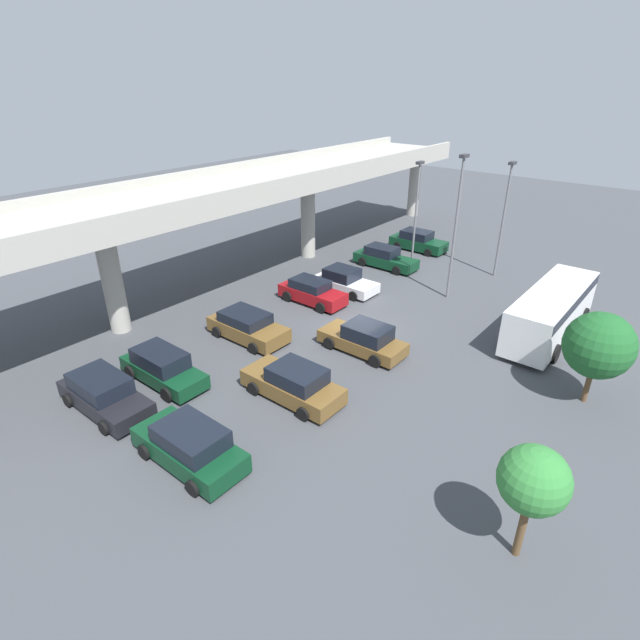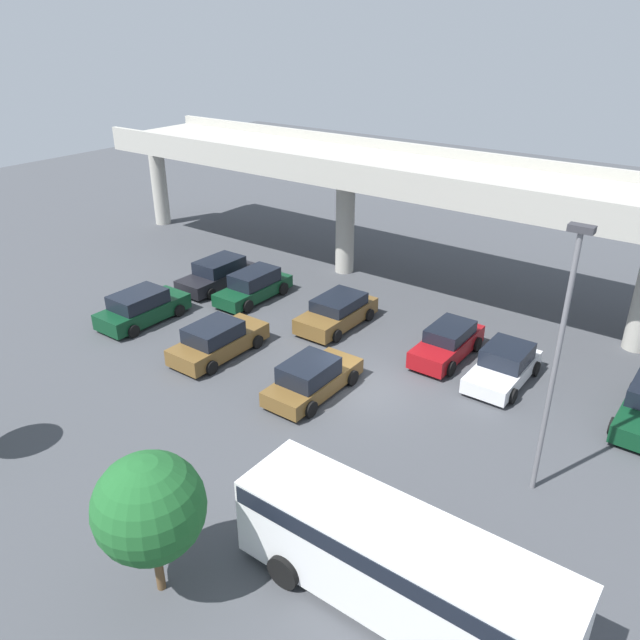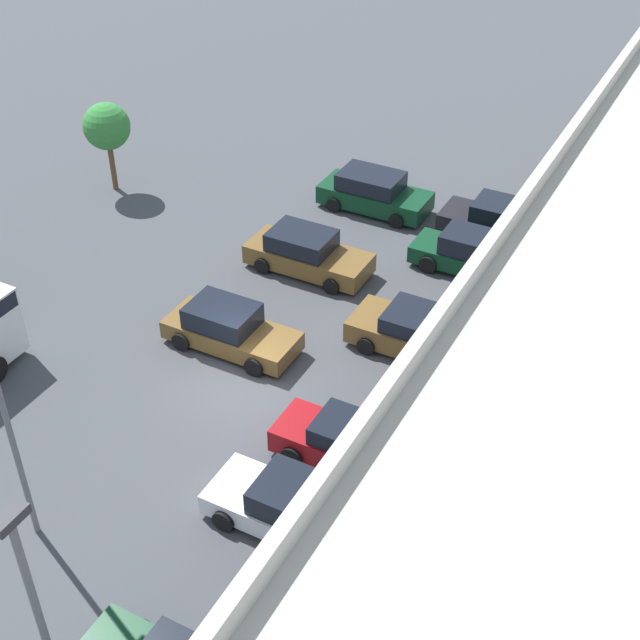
{
  "view_description": "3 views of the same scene",
  "coord_description": "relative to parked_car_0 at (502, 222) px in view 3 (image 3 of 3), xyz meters",
  "views": [
    {
      "loc": [
        -20.84,
        -14.13,
        13.3
      ],
      "look_at": [
        -1.46,
        1.64,
        0.87
      ],
      "focal_mm": 28.0,
      "sensor_mm": 36.0,
      "label": 1
    },
    {
      "loc": [
        11.77,
        -18.84,
        14.11
      ],
      "look_at": [
        -3.39,
        1.66,
        1.66
      ],
      "focal_mm": 35.0,
      "sensor_mm": 36.0,
      "label": 2
    },
    {
      "loc": [
        18.45,
        12.73,
        18.96
      ],
      "look_at": [
        -2.25,
        1.75,
        1.72
      ],
      "focal_mm": 50.0,
      "sensor_mm": 36.0,
      "label": 3
    }
  ],
  "objects": [
    {
      "name": "parked_car_2",
      "position": [
        5.83,
        -5.87,
        0.0
      ],
      "size": [
        2.2,
        4.84,
        1.63
      ],
      "rotation": [
        0.0,
        0.0,
        1.57
      ],
      "color": "brown",
      "rests_on": "ground_plane"
    },
    {
      "name": "ground_plane",
      "position": [
        12.84,
        -4.53,
        -0.75
      ],
      "size": [
        106.81,
        106.81,
        0.0
      ],
      "primitive_type": "plane",
      "color": "#424449"
    },
    {
      "name": "parked_car_9",
      "position": [
        0.24,
        -5.66,
        0.03
      ],
      "size": [
        2.22,
        4.73,
        1.66
      ],
      "rotation": [
        0.0,
        0.0,
        1.57
      ],
      "color": "#0C381E",
      "rests_on": "ground_plane"
    },
    {
      "name": "parked_car_3",
      "position": [
        8.46,
        -0.08,
        -0.02
      ],
      "size": [
        2.26,
        4.69,
        1.52
      ],
      "rotation": [
        0.0,
        0.0,
        -1.57
      ],
      "color": "brown",
      "rests_on": "ground_plane"
    },
    {
      "name": "parked_car_0",
      "position": [
        0.0,
        0.0,
        0.0
      ],
      "size": [
        2.17,
        4.86,
        1.6
      ],
      "rotation": [
        0.0,
        0.0,
        -1.57
      ],
      "color": "black",
      "rests_on": "ground_plane"
    },
    {
      "name": "parked_car_5",
      "position": [
        14.39,
        0.24,
        -0.02
      ],
      "size": [
        1.98,
        4.49,
        1.53
      ],
      "rotation": [
        0.0,
        0.0,
        -1.57
      ],
      "color": "maroon",
      "rests_on": "ground_plane"
    },
    {
      "name": "parked_car_4",
      "position": [
        11.3,
        -5.92,
        -0.02
      ],
      "size": [
        2.11,
        4.69,
        1.59
      ],
      "rotation": [
        0.0,
        0.0,
        1.57
      ],
      "color": "brown",
      "rests_on": "ground_plane"
    },
    {
      "name": "lamp_post_by_overpass",
      "position": [
        24.92,
        -1.04,
        3.75
      ],
      "size": [
        0.7,
        0.35,
        7.65
      ],
      "color": "slate",
      "rests_on": "ground_plane"
    },
    {
      "name": "highway_overpass",
      "position": [
        12.84,
        6.28,
        5.46
      ],
      "size": [
        50.96,
        6.78,
        7.47
      ],
      "color": "#ADAAA0",
      "rests_on": "ground_plane"
    },
    {
      "name": "parked_car_1",
      "position": [
        2.9,
        -0.15,
        0.02
      ],
      "size": [
        2.01,
        4.73,
        1.62
      ],
      "rotation": [
        0.0,
        0.0,
        -1.57
      ],
      "color": "#0C381E",
      "rests_on": "ground_plane"
    },
    {
      "name": "tree_front_left",
      "position": [
        3.99,
        -16.67,
        2.23
      ],
      "size": [
        2.04,
        2.04,
        4.03
      ],
      "color": "brown",
      "rests_on": "ground_plane"
    },
    {
      "name": "parked_car_6",
      "position": [
        17.25,
        -0.22,
        -0.04
      ],
      "size": [
        2.18,
        4.36,
        1.55
      ],
      "rotation": [
        0.0,
        0.0,
        -1.57
      ],
      "color": "silver",
      "rests_on": "ground_plane"
    }
  ]
}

